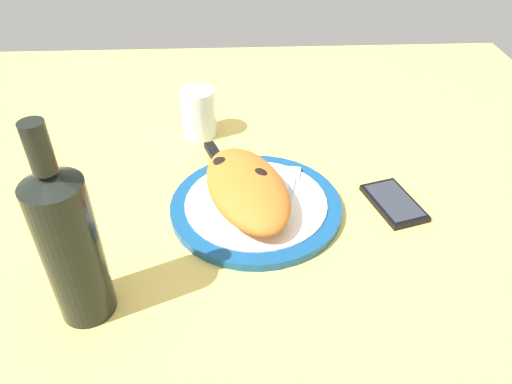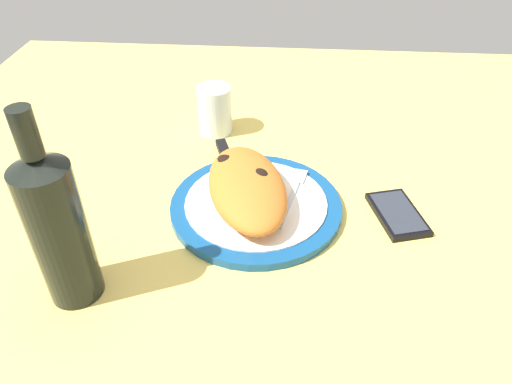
# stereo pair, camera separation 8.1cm
# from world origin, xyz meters

# --- Properties ---
(ground_plane) EXTENTS (1.50, 1.50, 0.03)m
(ground_plane) POSITION_xyz_m (0.00, 0.00, -0.01)
(ground_plane) COLOR #EACC60
(plate) EXTENTS (0.29, 0.29, 0.02)m
(plate) POSITION_xyz_m (0.00, 0.00, 0.01)
(plate) COLOR navy
(plate) RESTS_ON ground_plane
(calzone) EXTENTS (0.27, 0.19, 0.06)m
(calzone) POSITION_xyz_m (0.00, 0.02, 0.05)
(calzone) COLOR orange
(calzone) RESTS_ON plate
(fork) EXTENTS (0.17, 0.05, 0.00)m
(fork) POSITION_xyz_m (0.03, -0.06, 0.02)
(fork) COLOR silver
(fork) RESTS_ON plate
(knife) EXTENTS (0.24, 0.10, 0.01)m
(knife) POSITION_xyz_m (0.10, 0.06, 0.02)
(knife) COLOR silver
(knife) RESTS_ON plate
(smartphone) EXTENTS (0.13, 0.10, 0.01)m
(smartphone) POSITION_xyz_m (0.00, -0.24, 0.01)
(smartphone) COLOR black
(smartphone) RESTS_ON ground_plane
(water_glass) EXTENTS (0.07, 0.07, 0.10)m
(water_glass) POSITION_xyz_m (0.26, 0.11, 0.04)
(water_glass) COLOR silver
(water_glass) RESTS_ON ground_plane
(wine_bottle) EXTENTS (0.07, 0.07, 0.29)m
(wine_bottle) POSITION_xyz_m (-0.20, 0.24, 0.12)
(wine_bottle) COLOR black
(wine_bottle) RESTS_ON ground_plane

